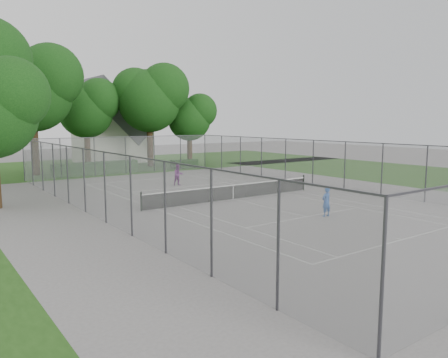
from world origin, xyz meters
TOP-DOWN VIEW (x-y plane):
  - ground at (0.00, 0.00)m, footprint 120.00×120.00m
  - grass_far at (0.00, 26.00)m, footprint 60.00×20.00m
  - grass_right at (22.00, 0.00)m, footprint 16.00×40.00m
  - court_markings at (0.00, 0.00)m, footprint 11.03×23.83m
  - tennis_net at (0.00, 0.00)m, footprint 12.87×0.10m
  - perimeter_fence at (0.00, 0.00)m, footprint 18.08×34.08m
  - tree_far_left at (-7.11, 20.73)m, footprint 8.29×7.57m
  - tree_far_midleft at (-1.05, 24.43)m, footprint 6.59×6.02m
  - tree_far_midright at (5.03, 21.73)m, footprint 7.80×7.12m
  - tree_far_right at (9.81, 21.28)m, footprint 5.64×5.15m
  - hedge_left at (-4.18, 18.45)m, footprint 4.47×1.34m
  - hedge_mid at (0.08, 18.82)m, footprint 3.50×1.00m
  - hedge_right at (7.15, 18.22)m, footprint 2.90×1.06m
  - house at (3.47, 29.01)m, footprint 8.11×6.29m
  - girl_player at (0.93, -6.90)m, footprint 0.57×0.39m
  - woman_player at (0.18, 7.34)m, footprint 0.82×0.65m

SIDE VIEW (x-z plane):
  - ground at x=0.00m, z-range 0.00..0.00m
  - grass_far at x=0.00m, z-range 0.00..0.00m
  - grass_right at x=22.00m, z-range 0.00..0.00m
  - court_markings at x=0.00m, z-range 0.00..0.01m
  - hedge_right at x=7.15m, z-range 0.00..0.87m
  - tennis_net at x=0.00m, z-range -0.04..1.06m
  - hedge_mid at x=0.08m, z-range 0.00..1.10m
  - hedge_left at x=-4.18m, z-range 0.00..1.12m
  - girl_player at x=0.93m, z-range 0.00..1.55m
  - woman_player at x=0.18m, z-range 0.00..1.66m
  - perimeter_fence at x=0.00m, z-range 0.05..3.57m
  - house at x=3.47m, z-range -0.99..9.12m
  - tree_far_right at x=9.81m, z-range 1.51..9.62m
  - tree_far_midleft at x=-1.05m, z-range 1.77..11.25m
  - tree_far_midright at x=5.03m, z-range 2.10..13.31m
  - tree_far_left at x=-7.11m, z-range 2.23..14.15m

